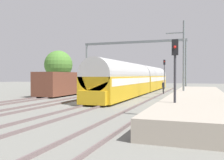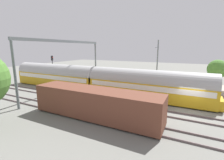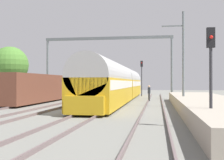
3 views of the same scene
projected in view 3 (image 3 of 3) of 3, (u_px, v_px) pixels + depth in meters
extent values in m
plane|color=slate|center=(67.00, 112.00, 20.55)|extent=(120.00, 120.00, 0.00)
cube|color=#675757|center=(30.00, 110.00, 20.96)|extent=(0.08, 60.00, 0.16)
cube|color=#675757|center=(49.00, 111.00, 20.75)|extent=(0.08, 60.00, 0.16)
cube|color=#675757|center=(85.00, 111.00, 20.35)|extent=(0.08, 60.00, 0.16)
cube|color=#675757|center=(105.00, 111.00, 20.14)|extent=(0.08, 60.00, 0.16)
cube|color=#675757|center=(143.00, 112.00, 19.74)|extent=(0.08, 60.00, 0.16)
cube|color=#675757|center=(165.00, 112.00, 19.53)|extent=(0.08, 60.00, 0.16)
cube|color=#A39989|center=(208.00, 105.00, 21.03)|extent=(4.40, 28.00, 0.90)
cube|color=gold|center=(108.00, 92.00, 25.48)|extent=(2.90, 16.00, 2.20)
cube|color=silver|center=(108.00, 84.00, 25.48)|extent=(2.93, 15.36, 0.64)
cylinder|color=#A5A5A5|center=(108.00, 77.00, 25.49)|extent=(2.84, 16.00, 2.84)
cube|color=gold|center=(127.00, 88.00, 41.64)|extent=(2.90, 16.00, 2.20)
cube|color=silver|center=(127.00, 84.00, 41.64)|extent=(2.93, 15.36, 0.64)
cylinder|color=#A5A5A5|center=(127.00, 79.00, 41.65)|extent=(2.84, 16.00, 2.84)
cube|color=gold|center=(84.00, 105.00, 17.32)|extent=(2.40, 0.50, 1.10)
cube|color=brown|center=(34.00, 88.00, 29.57)|extent=(2.80, 13.00, 2.70)
cube|color=black|center=(34.00, 101.00, 29.56)|extent=(2.52, 11.96, 0.10)
cylinder|color=black|center=(149.00, 97.00, 32.43)|extent=(0.20, 0.20, 0.85)
cube|color=#232833|center=(149.00, 90.00, 32.44)|extent=(0.29, 0.43, 0.64)
sphere|color=tan|center=(149.00, 86.00, 32.44)|extent=(0.24, 0.24, 0.24)
cylinder|color=#2D2D33|center=(211.00, 88.00, 13.20)|extent=(0.14, 0.14, 3.62)
cube|color=black|center=(211.00, 38.00, 13.22)|extent=(0.36, 0.20, 0.90)
sphere|color=red|center=(211.00, 37.00, 13.10)|extent=(0.16, 0.16, 0.16)
cylinder|color=#2D2D33|center=(142.00, 82.00, 43.97)|extent=(0.14, 0.14, 4.38)
cube|color=black|center=(142.00, 64.00, 43.99)|extent=(0.36, 0.20, 0.90)
sphere|color=red|center=(142.00, 63.00, 43.87)|extent=(0.16, 0.16, 0.16)
cylinder|color=slate|center=(48.00, 70.00, 38.69)|extent=(0.28, 0.28, 7.50)
cylinder|color=slate|center=(172.00, 69.00, 36.25)|extent=(0.28, 0.28, 7.50)
cube|color=slate|center=(108.00, 38.00, 37.50)|extent=(16.39, 0.24, 0.36)
cylinder|color=slate|center=(183.00, 59.00, 24.63)|extent=(0.20, 0.20, 8.00)
cube|color=slate|center=(172.00, 26.00, 24.79)|extent=(1.80, 0.10, 0.10)
cylinder|color=#4C3826|center=(10.00, 89.00, 37.42)|extent=(0.36, 0.36, 2.54)
sphere|color=#487C2E|center=(10.00, 65.00, 37.44)|extent=(4.65, 4.65, 4.65)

